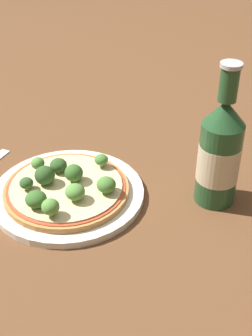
# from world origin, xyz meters

# --- Properties ---
(ground_plane) EXTENTS (3.00, 3.00, 0.00)m
(ground_plane) POSITION_xyz_m (0.00, 0.00, 0.00)
(ground_plane) COLOR brown
(plate) EXTENTS (0.25, 0.25, 0.01)m
(plate) POSITION_xyz_m (-0.00, -0.03, 0.01)
(plate) COLOR silver
(plate) RESTS_ON ground_plane
(pizza) EXTENTS (0.21, 0.21, 0.01)m
(pizza) POSITION_xyz_m (0.00, -0.03, 0.02)
(pizza) COLOR #B77F42
(pizza) RESTS_ON plate
(broccoli_floret_0) EXTENTS (0.03, 0.03, 0.03)m
(broccoli_floret_0) POSITION_xyz_m (-0.02, -0.10, 0.04)
(broccoli_floret_0) COLOR #89A866
(broccoli_floret_0) RESTS_ON pizza
(broccoli_floret_1) EXTENTS (0.03, 0.03, 0.03)m
(broccoli_floret_1) POSITION_xyz_m (0.03, -0.06, 0.04)
(broccoli_floret_1) COLOR #89A866
(broccoli_floret_1) RESTS_ON pizza
(broccoli_floret_2) EXTENTS (0.03, 0.03, 0.03)m
(broccoli_floret_2) POSITION_xyz_m (-0.03, -0.04, 0.04)
(broccoli_floret_2) COLOR #89A866
(broccoli_floret_2) RESTS_ON pizza
(broccoli_floret_3) EXTENTS (0.02, 0.02, 0.03)m
(broccoli_floret_3) POSITION_xyz_m (-0.06, -0.01, 0.04)
(broccoli_floret_3) COLOR #89A866
(broccoli_floret_3) RESTS_ON pizza
(broccoli_floret_4) EXTENTS (0.03, 0.03, 0.03)m
(broccoli_floret_4) POSITION_xyz_m (0.07, -0.03, 0.04)
(broccoli_floret_4) COLOR #89A866
(broccoli_floret_4) RESTS_ON pizza
(broccoli_floret_5) EXTENTS (0.03, 0.03, 0.03)m
(broccoli_floret_5) POSITION_xyz_m (0.01, -0.02, 0.04)
(broccoli_floret_5) COLOR #89A866
(broccoli_floret_5) RESTS_ON pizza
(broccoli_floret_6) EXTENTS (0.03, 0.03, 0.03)m
(broccoli_floret_6) POSITION_xyz_m (0.01, -0.11, 0.04)
(broccoli_floret_6) COLOR #89A866
(broccoli_floret_6) RESTS_ON pizza
(broccoli_floret_7) EXTENTS (0.02, 0.02, 0.02)m
(broccoli_floret_7) POSITION_xyz_m (-0.05, -0.06, 0.04)
(broccoli_floret_7) COLOR #89A866
(broccoli_floret_7) RESTS_ON pizza
(broccoli_floret_8) EXTENTS (0.03, 0.03, 0.02)m
(broccoli_floret_8) POSITION_xyz_m (-0.03, 0.00, 0.04)
(broccoli_floret_8) COLOR #89A866
(broccoli_floret_8) RESTS_ON pizza
(broccoli_floret_9) EXTENTS (0.02, 0.02, 0.02)m
(broccoli_floret_9) POSITION_xyz_m (0.03, 0.04, 0.04)
(broccoli_floret_9) COLOR #89A866
(broccoli_floret_9) RESTS_ON pizza
(beer_bottle) EXTENTS (0.07, 0.07, 0.24)m
(beer_bottle) POSITION_xyz_m (0.23, 0.05, 0.09)
(beer_bottle) COLOR #234C28
(beer_bottle) RESTS_ON ground_plane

